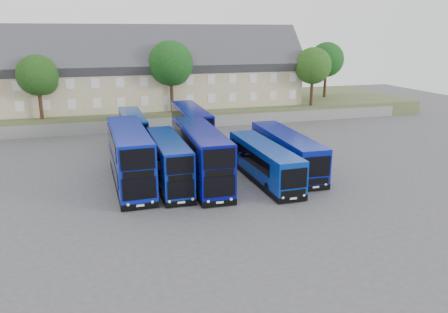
{
  "coord_description": "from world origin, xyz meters",
  "views": [
    {
      "loc": [
        -7.58,
        -31.2,
        12.15
      ],
      "look_at": [
        2.26,
        2.2,
        2.2
      ],
      "focal_mm": 35.0,
      "sensor_mm": 36.0,
      "label": 1
    }
  ],
  "objects_px": {
    "tree_west": "(39,77)",
    "tree_east": "(313,67)",
    "tree_mid": "(172,65)",
    "dd_front_left": "(130,158)",
    "tree_far": "(327,61)",
    "coach_east_a": "(264,163)",
    "dd_front_mid": "(169,163)"
  },
  "relations": [
    {
      "from": "coach_east_a",
      "to": "tree_far",
      "type": "relative_size",
      "value": 1.31
    },
    {
      "from": "tree_mid",
      "to": "tree_far",
      "type": "distance_m",
      "value": 26.8
    },
    {
      "from": "tree_west",
      "to": "tree_east",
      "type": "distance_m",
      "value": 36.0
    },
    {
      "from": "dd_front_mid",
      "to": "coach_east_a",
      "type": "distance_m",
      "value": 8.0
    },
    {
      "from": "dd_front_left",
      "to": "tree_west",
      "type": "height_order",
      "value": "tree_west"
    },
    {
      "from": "coach_east_a",
      "to": "tree_west",
      "type": "height_order",
      "value": "tree_west"
    },
    {
      "from": "dd_front_left",
      "to": "tree_far",
      "type": "relative_size",
      "value": 1.36
    },
    {
      "from": "dd_front_mid",
      "to": "tree_east",
      "type": "relative_size",
      "value": 1.21
    },
    {
      "from": "tree_mid",
      "to": "tree_far",
      "type": "xyz_separation_m",
      "value": [
        26.0,
        6.5,
        -0.34
      ]
    },
    {
      "from": "tree_mid",
      "to": "tree_far",
      "type": "height_order",
      "value": "tree_mid"
    },
    {
      "from": "coach_east_a",
      "to": "tree_west",
      "type": "distance_m",
      "value": 30.96
    },
    {
      "from": "dd_front_left",
      "to": "dd_front_mid",
      "type": "distance_m",
      "value": 3.23
    },
    {
      "from": "tree_mid",
      "to": "tree_east",
      "type": "bearing_deg",
      "value": -1.43
    },
    {
      "from": "dd_front_left",
      "to": "dd_front_mid",
      "type": "bearing_deg",
      "value": -22.94
    },
    {
      "from": "coach_east_a",
      "to": "tree_west",
      "type": "bearing_deg",
      "value": 128.56
    },
    {
      "from": "dd_front_mid",
      "to": "tree_mid",
      "type": "bearing_deg",
      "value": 78.82
    },
    {
      "from": "dd_front_mid",
      "to": "tree_far",
      "type": "height_order",
      "value": "tree_far"
    },
    {
      "from": "coach_east_a",
      "to": "tree_mid",
      "type": "relative_size",
      "value": 1.24
    },
    {
      "from": "tree_far",
      "to": "tree_west",
      "type": "bearing_deg",
      "value": -170.54
    },
    {
      "from": "dd_front_mid",
      "to": "tree_west",
      "type": "distance_m",
      "value": 25.88
    },
    {
      "from": "dd_front_mid",
      "to": "coach_east_a",
      "type": "bearing_deg",
      "value": -6.23
    },
    {
      "from": "dd_front_left",
      "to": "coach_east_a",
      "type": "distance_m",
      "value": 11.13
    },
    {
      "from": "dd_front_left",
      "to": "coach_east_a",
      "type": "relative_size",
      "value": 1.04
    },
    {
      "from": "tree_mid",
      "to": "coach_east_a",
      "type": "bearing_deg",
      "value": -81.69
    },
    {
      "from": "dd_front_left",
      "to": "tree_east",
      "type": "relative_size",
      "value": 1.45
    },
    {
      "from": "coach_east_a",
      "to": "tree_far",
      "type": "xyz_separation_m",
      "value": [
        22.51,
        30.41,
        6.21
      ]
    },
    {
      "from": "coach_east_a",
      "to": "tree_far",
      "type": "bearing_deg",
      "value": 52.27
    },
    {
      "from": "tree_mid",
      "to": "tree_east",
      "type": "distance_m",
      "value": 20.02
    },
    {
      "from": "tree_west",
      "to": "tree_far",
      "type": "relative_size",
      "value": 0.88
    },
    {
      "from": "dd_front_left",
      "to": "tree_mid",
      "type": "relative_size",
      "value": 1.29
    },
    {
      "from": "dd_front_mid",
      "to": "tree_west",
      "type": "bearing_deg",
      "value": 116.82
    },
    {
      "from": "dd_front_mid",
      "to": "tree_mid",
      "type": "distance_m",
      "value": 24.3
    }
  ]
}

